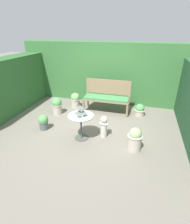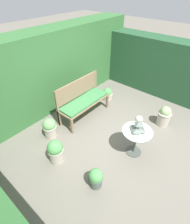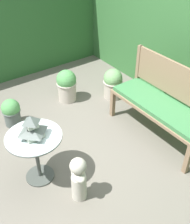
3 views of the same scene
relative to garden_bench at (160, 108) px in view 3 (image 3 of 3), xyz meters
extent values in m
plane|color=#666056|center=(-0.24, -1.13, -0.46)|extent=(30.00, 30.00, 0.00)
cube|color=#285628|center=(-3.09, -0.96, 0.42)|extent=(0.70, 3.55, 1.76)
cube|color=#7F664C|center=(-0.73, -0.23, -0.24)|extent=(0.06, 0.06, 0.43)
cube|color=#7F664C|center=(0.73, -0.23, -0.24)|extent=(0.06, 0.06, 0.43)
cube|color=#7F664C|center=(-0.73, 0.23, -0.24)|extent=(0.06, 0.06, 0.43)
cube|color=#7F664C|center=(0.00, 0.00, -0.01)|extent=(1.52, 0.53, 0.04)
cube|color=#387542|center=(0.00, 0.00, 0.04)|extent=(1.46, 0.49, 0.06)
cube|color=#7F664C|center=(-0.73, 0.24, 0.07)|extent=(0.06, 0.06, 1.06)
cube|color=#7F664C|center=(0.00, 0.24, 0.35)|extent=(1.46, 0.04, 0.49)
cylinder|color=#424742|center=(-0.26, -1.74, -0.45)|extent=(0.35, 0.35, 0.02)
cylinder|color=#424742|center=(-0.26, -1.74, -0.14)|extent=(0.04, 0.04, 0.64)
cylinder|color=silver|center=(-0.26, -1.74, 0.19)|extent=(0.63, 0.63, 0.01)
torus|color=#424742|center=(-0.26, -1.74, 0.18)|extent=(0.63, 0.63, 0.02)
cube|color=#B2BCA8|center=(-0.26, -1.74, 0.22)|extent=(0.20, 0.20, 0.06)
pyramid|color=#56605B|center=(-0.26, -1.74, 0.29)|extent=(0.26, 0.26, 0.08)
cube|color=#B2BCA8|center=(-0.26, -1.74, 0.36)|extent=(0.12, 0.12, 0.05)
pyramid|color=#56605B|center=(-0.26, -1.74, 0.43)|extent=(0.16, 0.16, 0.09)
cylinder|color=#B7B2A3|center=(0.28, -1.51, -0.30)|extent=(0.17, 0.17, 0.33)
ellipsoid|color=#B7B2A3|center=(0.28, -1.51, -0.08)|extent=(0.28, 0.20, 0.10)
sphere|color=#B7B2A3|center=(0.28, -1.51, 0.04)|extent=(0.18, 0.18, 0.18)
cylinder|color=#ADA393|center=(-1.53, -0.58, -0.29)|extent=(0.30, 0.30, 0.33)
torus|color=#ADA393|center=(-1.53, -0.58, -0.14)|extent=(0.34, 0.34, 0.03)
sphere|color=#4C8E4C|center=(-1.53, -0.58, -0.07)|extent=(0.33, 0.33, 0.33)
cylinder|color=#ADA393|center=(-1.15, 0.10, -0.30)|extent=(0.30, 0.30, 0.31)
torus|color=#ADA393|center=(-1.15, 0.10, -0.16)|extent=(0.33, 0.33, 0.03)
sphere|color=#66995B|center=(-1.15, 0.10, -0.09)|extent=(0.32, 0.32, 0.32)
cylinder|color=#4C5651|center=(-1.43, -1.60, -0.33)|extent=(0.24, 0.24, 0.25)
torus|color=#4C5651|center=(-1.43, -1.60, -0.22)|extent=(0.27, 0.27, 0.03)
sphere|color=#4C8E4C|center=(-1.43, -1.60, -0.16)|extent=(0.27, 0.27, 0.27)
camera|label=1|loc=(1.12, -5.32, 2.10)|focal=28.00mm
camera|label=2|loc=(-2.81, -2.76, 2.72)|focal=28.00mm
camera|label=3|loc=(2.03, -2.54, 2.23)|focal=45.00mm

